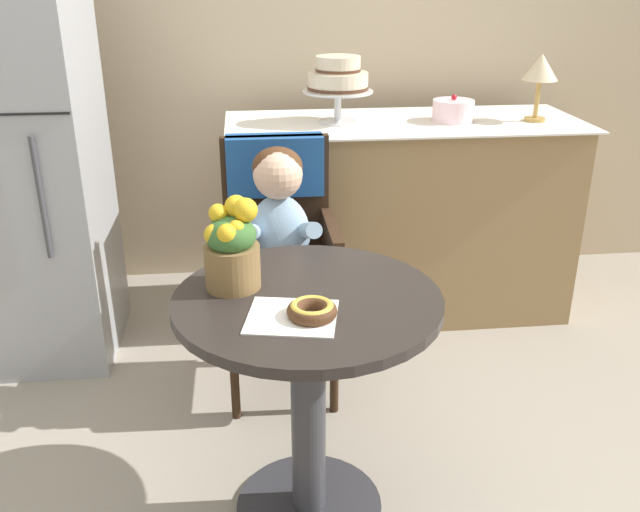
# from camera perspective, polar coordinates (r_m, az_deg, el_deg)

# --- Properties ---
(ground_plane) EXTENTS (8.00, 8.00, 0.00)m
(ground_plane) POSITION_cam_1_polar(r_m,az_deg,el_deg) (2.23, -0.91, -20.20)
(ground_plane) COLOR gray
(back_wall) EXTENTS (4.80, 0.10, 2.70)m
(back_wall) POSITION_cam_1_polar(r_m,az_deg,el_deg) (3.47, -4.17, 20.09)
(back_wall) COLOR #C1AD8E
(back_wall) RESTS_ON ground
(cafe_table) EXTENTS (0.72, 0.72, 0.72)m
(cafe_table) POSITION_cam_1_polar(r_m,az_deg,el_deg) (1.91, -1.01, -9.05)
(cafe_table) COLOR #282321
(cafe_table) RESTS_ON ground
(wicker_chair) EXTENTS (0.42, 0.45, 0.95)m
(wicker_chair) POSITION_cam_1_polar(r_m,az_deg,el_deg) (2.54, -3.56, 2.59)
(wicker_chair) COLOR #332114
(wicker_chair) RESTS_ON ground
(seated_child) EXTENTS (0.27, 0.32, 0.73)m
(seated_child) POSITION_cam_1_polar(r_m,az_deg,el_deg) (2.38, -3.38, 2.15)
(seated_child) COLOR #8CADCC
(seated_child) RESTS_ON ground
(paper_napkin) EXTENTS (0.26, 0.24, 0.00)m
(paper_napkin) POSITION_cam_1_polar(r_m,az_deg,el_deg) (1.71, -2.35, -5.08)
(paper_napkin) COLOR white
(paper_napkin) RESTS_ON cafe_table
(donut_front) EXTENTS (0.13, 0.13, 0.04)m
(donut_front) POSITION_cam_1_polar(r_m,az_deg,el_deg) (1.69, -0.76, -4.52)
(donut_front) COLOR #4C2D19
(donut_front) RESTS_ON cafe_table
(flower_vase) EXTENTS (0.15, 0.15, 0.25)m
(flower_vase) POSITION_cam_1_polar(r_m,az_deg,el_deg) (1.83, -7.38, 0.79)
(flower_vase) COLOR brown
(flower_vase) RESTS_ON cafe_table
(display_counter) EXTENTS (1.56, 0.62, 0.90)m
(display_counter) POSITION_cam_1_polar(r_m,az_deg,el_deg) (3.18, 6.69, 3.22)
(display_counter) COLOR #93754C
(display_counter) RESTS_ON ground
(tiered_cake_stand) EXTENTS (0.30, 0.30, 0.28)m
(tiered_cake_stand) POSITION_cam_1_polar(r_m,az_deg,el_deg) (2.98, 1.50, 14.50)
(tiered_cake_stand) COLOR silver
(tiered_cake_stand) RESTS_ON display_counter
(round_layer_cake) EXTENTS (0.18, 0.18, 0.12)m
(round_layer_cake) POSITION_cam_1_polar(r_m,az_deg,el_deg) (3.09, 11.03, 11.81)
(round_layer_cake) COLOR silver
(round_layer_cake) RESTS_ON display_counter
(table_lamp) EXTENTS (0.15, 0.15, 0.28)m
(table_lamp) POSITION_cam_1_polar(r_m,az_deg,el_deg) (3.15, 17.91, 14.52)
(table_lamp) COLOR #B28C47
(table_lamp) RESTS_ON display_counter
(refrigerator) EXTENTS (0.64, 0.63, 1.70)m
(refrigerator) POSITION_cam_1_polar(r_m,az_deg,el_deg) (2.94, -24.27, 7.74)
(refrigerator) COLOR #9EA0A5
(refrigerator) RESTS_ON ground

